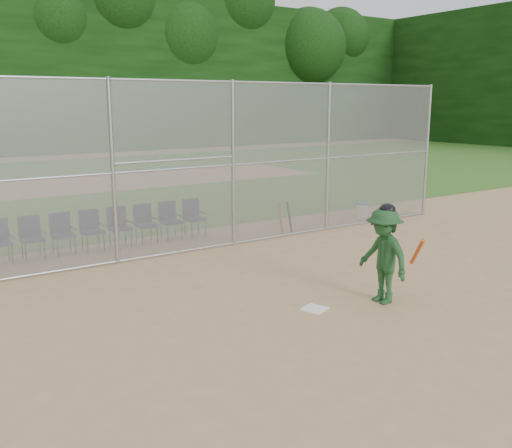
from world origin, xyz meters
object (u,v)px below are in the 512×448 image
home_plate (314,309)px  batter_at_plate (383,255)px  water_cooler (362,210)px  chair_0 (0,242)px

home_plate → batter_at_plate: size_ratio=0.21×
water_cooler → chair_0: size_ratio=0.48×
batter_at_plate → water_cooler: bearing=48.6°
home_plate → chair_0: bearing=123.1°
home_plate → water_cooler: water_cooler is taller
batter_at_plate → water_cooler: 7.69m
home_plate → water_cooler: (6.30, 5.38, 0.23)m
water_cooler → chair_0: chair_0 is taller
home_plate → water_cooler: 8.28m
batter_at_plate → chair_0: bearing=128.8°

